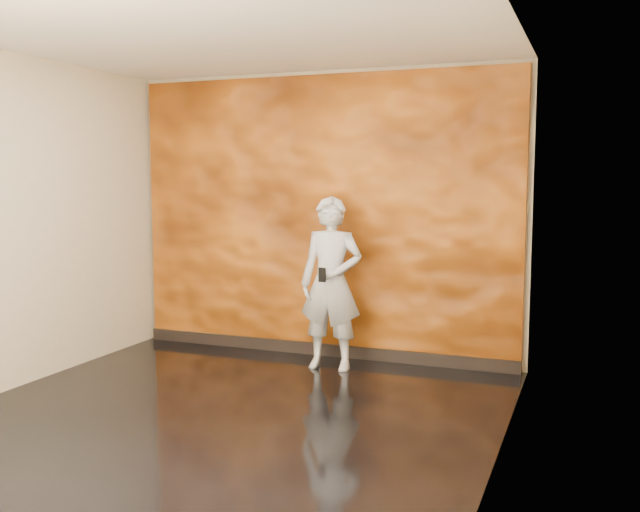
# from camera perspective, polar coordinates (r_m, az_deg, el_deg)

# --- Properties ---
(room) EXTENTS (4.02, 4.02, 2.81)m
(room) POSITION_cam_1_polar(r_m,az_deg,el_deg) (5.25, -7.66, 2.20)
(room) COLOR black
(room) RESTS_ON ground
(feature_wall) EXTENTS (3.90, 0.06, 2.75)m
(feature_wall) POSITION_cam_1_polar(r_m,az_deg,el_deg) (7.02, 0.10, 3.13)
(feature_wall) COLOR orange
(feature_wall) RESTS_ON ground
(baseboard) EXTENTS (3.90, 0.04, 0.12)m
(baseboard) POSITION_cam_1_polar(r_m,az_deg,el_deg) (7.18, -0.02, -7.46)
(baseboard) COLOR black
(baseboard) RESTS_ON ground
(man) EXTENTS (0.60, 0.42, 1.60)m
(man) POSITION_cam_1_polar(r_m,az_deg,el_deg) (6.57, 0.90, -2.20)
(man) COLOR #9298A0
(man) RESTS_ON ground
(phone) EXTENTS (0.07, 0.03, 0.13)m
(phone) POSITION_cam_1_polar(r_m,az_deg,el_deg) (6.32, 0.17, -1.52)
(phone) COLOR black
(phone) RESTS_ON man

